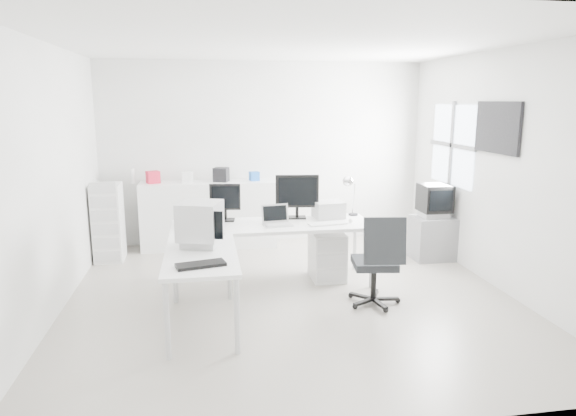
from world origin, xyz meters
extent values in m
cube|color=beige|center=(0.00, 0.00, 0.00)|extent=(5.00, 5.00, 0.01)
cube|color=white|center=(0.00, 0.00, 2.80)|extent=(5.00, 5.00, 0.01)
cube|color=white|center=(0.00, 2.50, 1.40)|extent=(5.00, 0.02, 2.80)
cube|color=white|center=(-2.50, 0.00, 1.40)|extent=(0.02, 5.00, 2.80)
cube|color=white|center=(2.50, 0.00, 1.40)|extent=(0.02, 5.00, 2.80)
cube|color=silver|center=(0.56, 0.54, 0.30)|extent=(0.40, 0.50, 0.60)
cube|color=black|center=(-0.99, 0.59, 0.83)|extent=(0.47, 0.37, 0.16)
cube|color=silver|center=(0.51, 0.34, 0.76)|extent=(0.48, 0.22, 0.02)
sphere|color=silver|center=(0.81, 0.39, 0.78)|extent=(0.05, 0.05, 0.05)
cube|color=#BABABA|center=(0.61, 0.71, 0.85)|extent=(0.39, 0.35, 0.21)
cube|color=black|center=(-0.99, -1.01, 0.76)|extent=(0.47, 0.27, 0.03)
cube|color=slate|center=(2.22, 1.10, 0.30)|extent=(0.56, 0.46, 0.61)
cube|color=silver|center=(-0.89, 2.24, 0.51)|extent=(2.02, 0.51, 1.01)
cube|color=red|center=(-1.69, 2.24, 1.10)|extent=(0.22, 0.21, 0.18)
cube|color=silver|center=(-1.19, 2.24, 1.09)|extent=(0.16, 0.14, 0.15)
cube|color=black|center=(-0.69, 2.24, 1.12)|extent=(0.26, 0.25, 0.21)
cube|color=#1851AB|center=(-0.19, 2.24, 1.08)|extent=(0.16, 0.15, 0.14)
cylinder|color=silver|center=(-1.99, 2.28, 1.12)|extent=(0.07, 0.07, 0.22)
cube|color=silver|center=(-2.28, 1.78, 0.54)|extent=(0.38, 0.45, 1.09)
camera|label=1|loc=(-0.94, -5.48, 2.21)|focal=32.00mm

